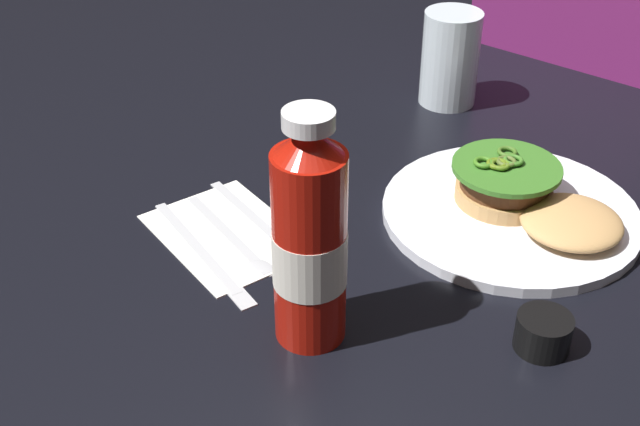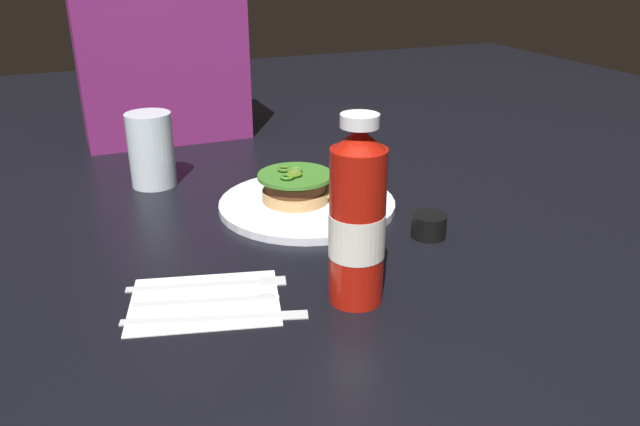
{
  "view_description": "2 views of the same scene",
  "coord_description": "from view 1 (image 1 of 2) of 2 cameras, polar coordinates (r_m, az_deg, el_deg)",
  "views": [
    {
      "loc": [
        0.4,
        -0.68,
        0.53
      ],
      "look_at": [
        -0.04,
        -0.15,
        0.07
      ],
      "focal_mm": 46.55,
      "sensor_mm": 36.0,
      "label": 1
    },
    {
      "loc": [
        -0.28,
        -0.83,
        0.4
      ],
      "look_at": [
        0.01,
        -0.12,
        0.07
      ],
      "focal_mm": 35.18,
      "sensor_mm": 36.0,
      "label": 2
    }
  ],
  "objects": [
    {
      "name": "condiment_cup",
      "position": [
        0.79,
        15.1,
        -7.95
      ],
      "size": [
        0.05,
        0.05,
        0.03
      ],
      "primitive_type": "cylinder",
      "color": "black",
      "rests_on": "ground_plane"
    },
    {
      "name": "burger_sandwich",
      "position": [
        0.95,
        14.13,
        1.14
      ],
      "size": [
        0.2,
        0.13,
        0.05
      ],
      "color": "tan",
      "rests_on": "dinner_plate"
    },
    {
      "name": "dinner_plate",
      "position": [
        0.97,
        12.94,
        0.02
      ],
      "size": [
        0.29,
        0.29,
        0.01
      ],
      "primitive_type": "cylinder",
      "color": "white",
      "rests_on": "ground_plane"
    },
    {
      "name": "napkin",
      "position": [
        0.92,
        -6.38,
        -1.39
      ],
      "size": [
        0.21,
        0.17,
        0.0
      ],
      "primitive_type": "cube",
      "rotation": [
        0.0,
        0.0,
        -0.25
      ],
      "color": "white",
      "rests_on": "ground_plane"
    },
    {
      "name": "spoon_utensil",
      "position": [
        0.9,
        -5.53,
        -2.08
      ],
      "size": [
        0.17,
        0.06,
        0.0
      ],
      "color": "silver",
      "rests_on": "napkin"
    },
    {
      "name": "water_glass",
      "position": [
        1.19,
        8.93,
        10.47
      ],
      "size": [
        0.08,
        0.08,
        0.13
      ],
      "primitive_type": "cylinder",
      "color": "silver",
      "rests_on": "ground_plane"
    },
    {
      "name": "butter_knife",
      "position": [
        0.89,
        -7.79,
        -2.94
      ],
      "size": [
        0.21,
        0.08,
        0.0
      ],
      "color": "silver",
      "rests_on": "napkin"
    },
    {
      "name": "ground_plane",
      "position": [
        0.95,
        7.39,
        -0.48
      ],
      "size": [
        3.0,
        3.0,
        0.0
      ],
      "primitive_type": "plane",
      "color": "black"
    },
    {
      "name": "fork_utensil",
      "position": [
        0.92,
        -3.68,
        -0.96
      ],
      "size": [
        0.2,
        0.07,
        0.0
      ],
      "color": "silver",
      "rests_on": "napkin"
    },
    {
      "name": "ketchup_bottle",
      "position": [
        0.73,
        -0.72,
        -1.95
      ],
      "size": [
        0.07,
        0.07,
        0.23
      ],
      "color": "#AB150A",
      "rests_on": "ground_plane"
    }
  ]
}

